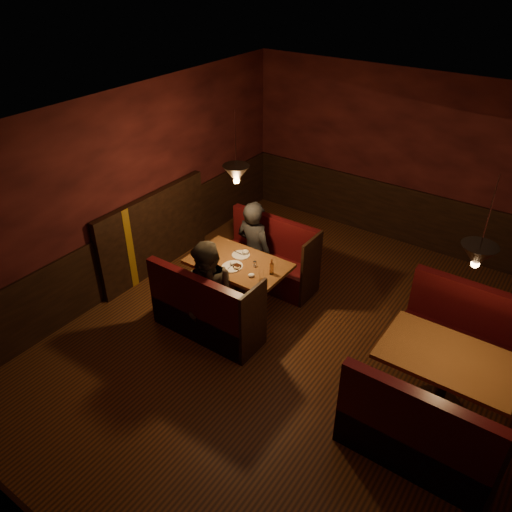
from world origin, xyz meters
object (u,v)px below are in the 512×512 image
Objects in this scene: second_bench_far at (465,344)px; diner_b at (209,279)px; main_bench_near at (205,316)px; diner_a at (254,232)px; main_table at (239,273)px; second_table at (445,370)px; second_bench_near at (417,440)px; main_bench_far at (271,262)px.

diner_b is (-2.94, -1.27, 0.50)m from second_bench_far.
main_bench_near is at bearing -117.06° from diner_b.
main_bench_near is 1.54m from diner_a.
main_bench_near is at bearing -88.82° from main_table.
main_bench_near is at bearing -169.61° from second_table.
main_bench_near is at bearing 174.16° from second_bench_near.
second_bench_near is at bearing -25.70° from diner_b.
diner_a is at bearing 82.23° from diner_b.
main_bench_far is at bearing 72.95° from diner_b.
diner_b reaches higher than second_bench_near.
diner_b is (0.23, -1.33, 0.01)m from diner_a.
main_table is at bearing -91.18° from main_bench_far.
second_bench_far is 3.25m from diner_b.
second_bench_far is at bearing -176.90° from diner_a.
second_bench_far is at bearing 24.93° from main_bench_near.
diner_b is at bearing 104.10° from diner_a.
main_table is 0.81× the size of diner_a.
main_bench_far is 1.00× the size of main_bench_near.
main_bench_near is 2.98m from second_bench_near.
second_table is at bearing -4.78° from main_table.
main_bench_far is at bearing 176.32° from second_bench_far.
second_bench_near is 3.66m from diner_a.
diner_b is at bearing -156.70° from second_bench_far.
second_table is at bearing 10.39° from main_bench_near.
diner_a reaches higher than main_table.
main_table is at bearing 175.22° from second_table.
second_bench_far is (2.96, -0.19, 0.02)m from main_bench_far.
main_bench_far is 0.90× the size of diner_a.
second_bench_far is at bearing 11.27° from main_table.
main_bench_far and main_bench_near have the same top height.
main_bench_near is at bearing -90.00° from main_bench_far.
diner_a reaches higher than second_table.
second_bench_far and second_bench_near have the same top height.
second_table is at bearing -92.20° from second_bench_far.
second_bench_far reaches higher than main_bench_near.
second_bench_far is at bearing 87.80° from second_table.
diner_b reaches higher than main_bench_far.
second_bench_near is at bearing -20.03° from main_table.
main_bench_far is 0.58m from diner_a.
second_table is 0.90× the size of second_bench_near.
second_table is 0.87m from second_bench_near.
second_bench_near is at bearing -90.00° from second_bench_far.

